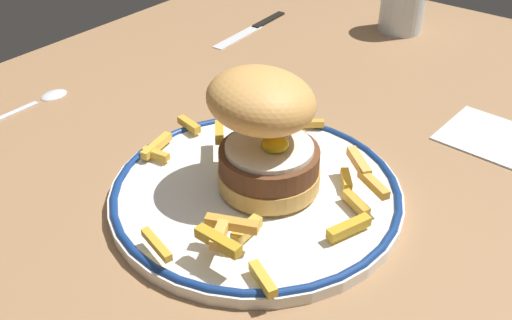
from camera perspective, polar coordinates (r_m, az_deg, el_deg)
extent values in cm
cube|color=#976F4A|center=(62.01, 0.02, -2.97)|extent=(123.02, 91.29, 4.00)
cylinder|color=white|center=(57.27, 0.00, -3.31)|extent=(28.49, 28.49, 1.20)
torus|color=navy|center=(56.91, 0.00, -2.83)|extent=(28.09, 28.09, 0.80)
cylinder|color=gold|center=(56.36, 1.26, -1.61)|extent=(9.86, 9.86, 1.80)
cylinder|color=brown|center=(55.22, 1.29, 0.06)|extent=(9.59, 9.59, 2.17)
cylinder|color=white|center=(54.48, 1.30, 1.22)|extent=(8.35, 8.35, 0.50)
ellipsoid|color=yellow|center=(53.79, 1.86, 1.58)|extent=(2.60, 2.60, 1.40)
ellipsoid|color=#D89B51|center=(52.81, 0.54, 5.87)|extent=(14.53, 14.40, 6.61)
cube|color=gold|center=(62.64, -9.68, 1.39)|extent=(4.71, 1.73, 0.84)
cube|color=gold|center=(50.89, -0.91, -6.82)|extent=(3.44, 1.10, 0.98)
cube|color=#EAAB4E|center=(56.77, 9.99, -0.20)|extent=(3.50, 3.98, 0.91)
cube|color=gold|center=(54.93, 9.93, -3.93)|extent=(2.30, 3.51, 0.84)
cube|color=gold|center=(46.78, 0.68, -11.50)|extent=(2.36, 3.64, 0.83)
cube|color=gold|center=(51.78, 9.06, -6.51)|extent=(4.42, 2.38, 0.95)
cube|color=gold|center=(66.20, 4.66, 3.70)|extent=(3.00, 3.56, 0.76)
cube|color=gold|center=(63.26, 2.44, 3.34)|extent=(1.80, 3.37, 0.96)
cube|color=gold|center=(54.47, 11.38, -2.30)|extent=(2.63, 4.03, 0.83)
cube|color=gold|center=(61.84, 4.62, 1.40)|extent=(4.18, 3.82, 0.94)
cube|color=gold|center=(49.36, -9.68, -8.12)|extent=(1.84, 4.28, 0.70)
cube|color=gold|center=(60.80, -3.60, 2.73)|extent=(3.29, 3.06, 0.87)
cube|color=gold|center=(65.89, -6.55, 3.47)|extent=(1.47, 3.49, 0.84)
cube|color=gold|center=(47.76, -3.59, -7.31)|extent=(3.01, 2.06, 0.92)
cube|color=gold|center=(48.84, -2.37, -6.24)|extent=(2.64, 4.52, 0.89)
cube|color=gold|center=(57.50, 8.80, -1.87)|extent=(2.75, 2.44, 0.79)
cube|color=gold|center=(61.45, -9.75, 0.61)|extent=(1.15, 3.20, 0.72)
cube|color=gold|center=(47.02, -3.73, -7.89)|extent=(1.02, 4.34, 0.97)
cylinder|color=silver|center=(97.08, 14.15, 14.64)|extent=(6.93, 6.93, 8.97)
cylinder|color=silver|center=(97.74, 13.99, 13.54)|extent=(6.37, 6.37, 4.95)
cube|color=black|center=(99.65, 1.24, 13.58)|extent=(8.05, 1.65, 0.70)
cube|color=silver|center=(93.22, -1.73, 12.01)|extent=(11.08, 2.42, 0.24)
cube|color=silver|center=(77.09, -23.31, 4.01)|extent=(9.00, 0.84, 0.32)
ellipsoid|color=silver|center=(79.92, -19.17, 6.21)|extent=(3.61, 2.62, 0.90)
cube|color=silver|center=(72.01, 21.98, 2.18)|extent=(10.30, 10.86, 0.40)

